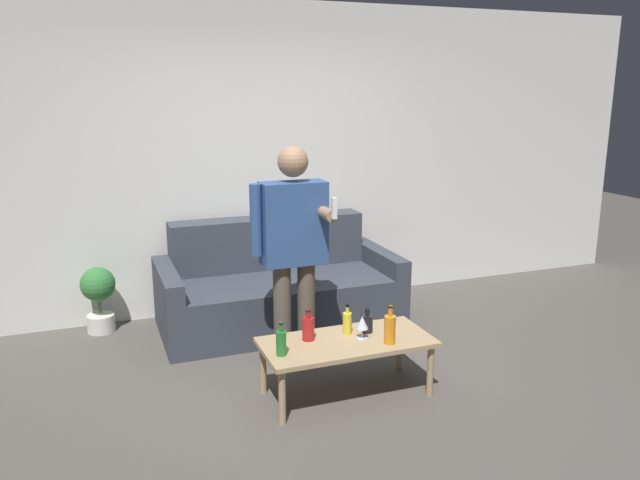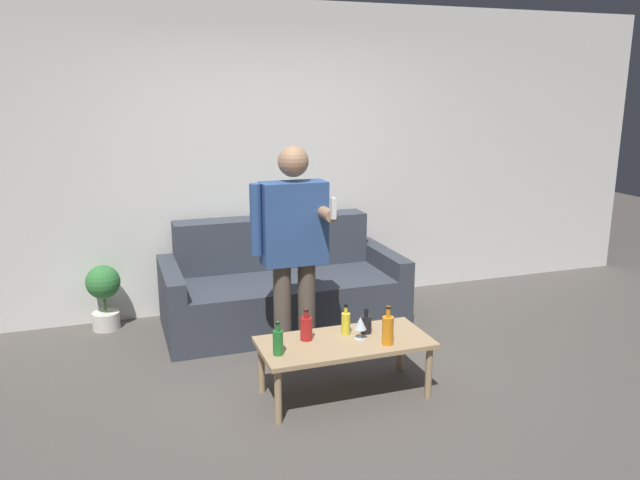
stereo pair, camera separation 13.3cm
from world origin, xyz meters
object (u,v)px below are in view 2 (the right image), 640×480
couch (281,288)px  person_standing_front (293,242)px  bottle_orange (388,329)px  coffee_table (345,346)px

couch → person_standing_front: 1.07m
couch → bottle_orange: size_ratio=7.79×
bottle_orange → person_standing_front: 0.92m
couch → person_standing_front: bearing=-99.1°
couch → coffee_table: size_ratio=1.78×
coffee_table → person_standing_front: person_standing_front is taller
coffee_table → person_standing_front: (-0.18, 0.54, 0.58)m
coffee_table → couch: bearing=91.6°
coffee_table → person_standing_front: size_ratio=0.70×
couch → person_standing_front: size_ratio=1.25×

